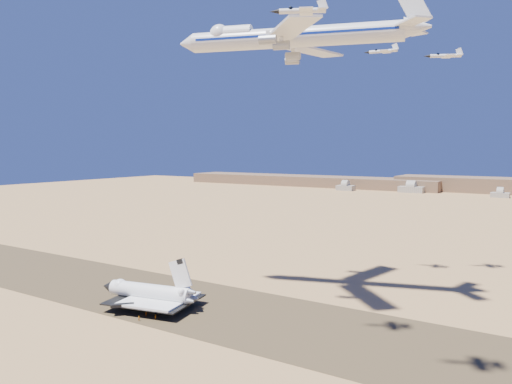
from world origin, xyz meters
The scene contains 11 objects.
ground centered at (0.00, 0.00, 0.00)m, with size 1200.00×1200.00×0.00m, color tan.
runway centered at (0.00, 0.00, 0.03)m, with size 600.00×50.00×0.06m, color #4A3925.
hangars centered at (-64.00, 478.43, 4.83)m, with size 200.50×29.50×30.00m.
shuttle centered at (-12.48, -11.17, 4.90)m, with size 37.01×27.40×18.24m.
carrier_747 centered at (21.51, 23.03, 92.80)m, with size 87.53×65.21×21.93m.
crew_a centered at (-5.50, -22.92, 0.89)m, with size 0.60×0.40×1.65m, color #CC680C.
crew_b centered at (-1.91, -19.19, 0.93)m, with size 0.85×0.49×1.74m, color #CC680C.
crew_c centered at (-6.51, -18.84, 0.89)m, with size 0.98×0.50×1.67m, color #CC680C.
chase_jet_a centered at (48.15, -17.12, 89.03)m, with size 14.04×9.02×3.68m.
chase_jet_c centered at (40.06, 69.55, 93.71)m, with size 14.00×7.78×3.50m.
chase_jet_d centered at (61.35, 83.77, 92.00)m, with size 14.82×9.45×3.88m.
Camera 1 is at (108.22, -131.92, 54.48)m, focal length 35.00 mm.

